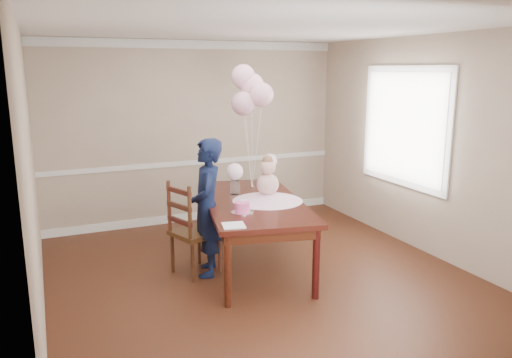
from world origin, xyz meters
name	(u,v)px	position (x,y,z in m)	size (l,w,h in m)	color
floor	(265,280)	(0.00, 0.00, 0.00)	(4.50, 5.00, 0.00)	black
ceiling	(266,26)	(0.00, 0.00, 2.70)	(4.50, 5.00, 0.02)	white
wall_back	(196,133)	(0.00, 2.50, 1.35)	(4.50, 0.02, 2.70)	tan
wall_front	(439,230)	(0.00, -2.50, 1.35)	(4.50, 0.02, 2.70)	tan
wall_left	(31,179)	(-2.25, 0.00, 1.35)	(0.02, 5.00, 2.70)	tan
wall_right	(432,147)	(2.25, 0.00, 1.35)	(0.02, 5.00, 2.70)	tan
chair_rail_trim	(197,163)	(0.00, 2.49, 0.90)	(4.50, 0.02, 0.07)	silver
crown_molding	(194,44)	(0.00, 2.49, 2.63)	(4.50, 0.02, 0.12)	silver
baseboard_trim	(198,216)	(0.00, 2.49, 0.06)	(4.50, 0.02, 0.12)	white
window_frame	(405,127)	(2.23, 0.50, 1.55)	(0.02, 1.66, 1.56)	white
window_blinds	(403,127)	(2.21, 0.50, 1.55)	(0.01, 1.50, 1.40)	silver
dining_table_top	(253,202)	(0.05, 0.46, 0.78)	(1.07, 2.14, 0.05)	black
table_apron	(253,209)	(0.05, 0.46, 0.70)	(0.96, 2.03, 0.11)	black
table_leg_fl	(228,271)	(-0.59, -0.41, 0.37)	(0.07, 0.07, 0.75)	black
table_leg_fr	(316,264)	(0.29, -0.60, 0.37)	(0.07, 0.07, 0.75)	black
table_leg_bl	(206,214)	(-0.18, 1.51, 0.37)	(0.07, 0.07, 0.75)	black
table_leg_br	(271,210)	(0.70, 1.33, 0.37)	(0.07, 0.07, 0.75)	black
baby_skirt	(268,196)	(0.20, 0.37, 0.86)	(0.81, 0.81, 0.11)	#ECAECB
baby_torso	(268,184)	(0.20, 0.37, 1.00)	(0.26, 0.26, 0.26)	pink
baby_head	(268,167)	(0.20, 0.37, 1.20)	(0.18, 0.18, 0.18)	#DAA596
baby_hair	(268,161)	(0.20, 0.37, 1.26)	(0.13, 0.13, 0.13)	brown
cake_platter	(242,212)	(-0.25, 0.03, 0.81)	(0.24, 0.24, 0.01)	silver
birthday_cake	(242,207)	(-0.25, 0.03, 0.87)	(0.16, 0.16, 0.11)	#E6488F
cake_flower_a	(242,201)	(-0.25, 0.03, 0.93)	(0.03, 0.03, 0.03)	white
cake_flower_b	(245,200)	(-0.22, 0.04, 0.93)	(0.03, 0.03, 0.03)	white
rose_vase_near	(235,187)	(-0.04, 0.80, 0.89)	(0.11, 0.11, 0.17)	white
roses_near	(235,172)	(-0.04, 0.80, 1.08)	(0.20, 0.20, 0.20)	#FFD5DB
rose_vase_far	(269,175)	(0.64, 1.26, 0.89)	(0.11, 0.11, 0.17)	silver
roses_far	(269,161)	(0.64, 1.26, 1.08)	(0.20, 0.20, 0.20)	silver
napkin	(234,225)	(-0.50, -0.36, 0.81)	(0.21, 0.21, 0.01)	white
balloon_weight	(252,187)	(0.28, 1.01, 0.81)	(0.04, 0.04, 0.02)	silver
balloon_a	(243,103)	(0.18, 1.03, 1.87)	(0.30, 0.30, 0.30)	#DA9AAD
balloon_b	(262,95)	(0.37, 0.94, 1.98)	(0.30, 0.30, 0.30)	#F4ADC0
balloon_c	(252,85)	(0.32, 1.11, 2.09)	(0.30, 0.30, 0.30)	#FFB4C5
balloon_d	(243,77)	(0.22, 1.15, 2.20)	(0.30, 0.30, 0.30)	#FDB3CD
balloon_ribbon_a	(248,153)	(0.23, 1.02, 1.26)	(0.00, 0.00, 0.90)	white
balloon_ribbon_b	(257,148)	(0.33, 0.97, 1.32)	(0.00, 0.00, 1.01)	white
balloon_ribbon_c	(252,143)	(0.30, 1.06, 1.37)	(0.00, 0.00, 1.11)	white
balloon_ribbon_d	(248,139)	(0.25, 1.08, 1.42)	(0.00, 0.00, 1.22)	white
dining_chair_seat	(196,233)	(-0.62, 0.53, 0.48)	(0.47, 0.47, 0.05)	#3B2210
chair_leg_fl	(193,262)	(-0.74, 0.28, 0.23)	(0.04, 0.04, 0.46)	black
chair_leg_fr	(220,254)	(-0.38, 0.42, 0.23)	(0.04, 0.04, 0.46)	#3A190F
chair_leg_bl	(173,253)	(-0.87, 0.64, 0.23)	(0.04, 0.04, 0.46)	black
chair_leg_br	(199,245)	(-0.51, 0.77, 0.23)	(0.04, 0.04, 0.46)	#361A0E
chair_back_post_l	(190,214)	(-0.76, 0.27, 0.79)	(0.04, 0.04, 0.59)	#361E0E
chair_back_post_r	(169,207)	(-0.89, 0.63, 0.79)	(0.04, 0.04, 0.59)	#3E1B11
chair_slat_low	(180,221)	(-0.82, 0.45, 0.66)	(0.03, 0.42, 0.05)	#35110E
chair_slat_mid	(179,206)	(-0.82, 0.45, 0.83)	(0.03, 0.42, 0.05)	#37190F
chair_slat_top	(179,191)	(-0.82, 0.45, 1.00)	(0.03, 0.42, 0.05)	#3A1510
woman	(207,208)	(-0.50, 0.45, 0.78)	(0.56, 0.38, 1.55)	black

